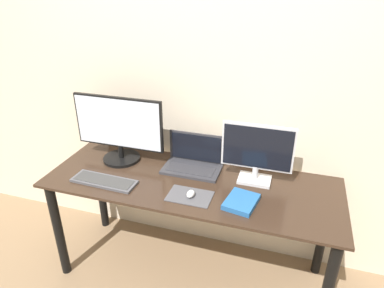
% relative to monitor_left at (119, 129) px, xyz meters
% --- Properties ---
extents(wall_back, '(7.00, 0.05, 2.50)m').
position_rel_monitor_left_xyz_m(wall_back, '(0.55, 0.27, 0.25)').
color(wall_back, beige).
rests_on(wall_back, ground_plane).
extents(desk, '(1.84, 0.66, 0.76)m').
position_rel_monitor_left_xyz_m(desk, '(0.55, -0.13, -0.37)').
color(desk, '#332319').
rests_on(desk, ground_plane).
extents(monitor_left, '(0.63, 0.26, 0.46)m').
position_rel_monitor_left_xyz_m(monitor_left, '(0.00, 0.00, 0.00)').
color(monitor_left, black).
rests_on(monitor_left, desk).
extents(monitor_right, '(0.43, 0.14, 0.38)m').
position_rel_monitor_left_xyz_m(monitor_right, '(0.93, 0.00, -0.03)').
color(monitor_right, silver).
rests_on(monitor_right, desk).
extents(laptop, '(0.38, 0.22, 0.23)m').
position_rel_monitor_left_xyz_m(laptop, '(0.51, 0.04, -0.18)').
color(laptop, '#333338').
rests_on(laptop, desk).
extents(keyboard, '(0.42, 0.15, 0.02)m').
position_rel_monitor_left_xyz_m(keyboard, '(0.04, -0.30, -0.22)').
color(keyboard, '#4C4C51').
rests_on(keyboard, desk).
extents(mousepad, '(0.26, 0.17, 0.00)m').
position_rel_monitor_left_xyz_m(mousepad, '(0.59, -0.28, -0.23)').
color(mousepad, '#47474C').
rests_on(mousepad, desk).
extents(mouse, '(0.04, 0.07, 0.03)m').
position_rel_monitor_left_xyz_m(mouse, '(0.60, -0.29, -0.21)').
color(mouse, silver).
rests_on(mouse, mousepad).
extents(book, '(0.20, 0.23, 0.03)m').
position_rel_monitor_left_xyz_m(book, '(0.89, -0.27, -0.22)').
color(book, '#235B9E').
rests_on(book, desk).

